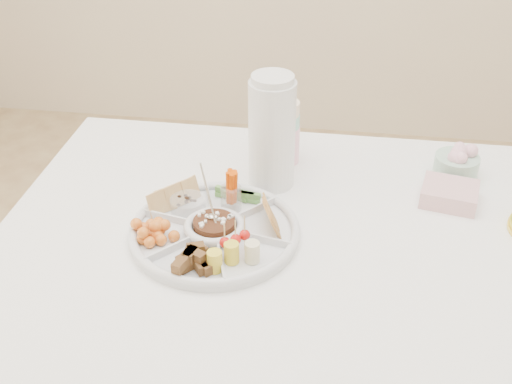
# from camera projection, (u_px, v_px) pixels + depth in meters

# --- Properties ---
(dining_table) EXTENTS (1.52, 1.02, 0.76)m
(dining_table) POSITION_uv_depth(u_px,v_px,m) (317.00, 355.00, 1.66)
(dining_table) COLOR white
(dining_table) RESTS_ON floor
(party_tray) EXTENTS (0.45, 0.45, 0.04)m
(party_tray) POSITION_uv_depth(u_px,v_px,m) (215.00, 229.00, 1.45)
(party_tray) COLOR silver
(party_tray) RESTS_ON dining_table
(bean_dip) EXTENTS (0.11, 0.11, 0.04)m
(bean_dip) POSITION_uv_depth(u_px,v_px,m) (214.00, 226.00, 1.44)
(bean_dip) COLOR brown
(bean_dip) RESTS_ON party_tray
(tortillas) EXTENTS (0.11, 0.11, 0.06)m
(tortillas) POSITION_uv_depth(u_px,v_px,m) (271.00, 216.00, 1.45)
(tortillas) COLOR olive
(tortillas) RESTS_ON party_tray
(carrot_cucumber) EXTENTS (0.12, 0.12, 0.09)m
(carrot_cucumber) POSITION_uv_depth(u_px,v_px,m) (236.00, 185.00, 1.53)
(carrot_cucumber) COLOR #DD4800
(carrot_cucumber) RESTS_ON party_tray
(pita_raisins) EXTENTS (0.14, 0.14, 0.06)m
(pita_raisins) POSITION_uv_depth(u_px,v_px,m) (182.00, 196.00, 1.52)
(pita_raisins) COLOR #DDAB72
(pita_raisins) RESTS_ON party_tray
(cherries) EXTENTS (0.14, 0.14, 0.05)m
(cherries) POSITION_uv_depth(u_px,v_px,m) (156.00, 230.00, 1.42)
(cherries) COLOR orange
(cherries) RESTS_ON party_tray
(granola_chunks) EXTENTS (0.12, 0.12, 0.04)m
(granola_chunks) POSITION_uv_depth(u_px,v_px,m) (189.00, 258.00, 1.34)
(granola_chunks) COLOR brown
(granola_chunks) RESTS_ON party_tray
(banana_tomato) EXTENTS (0.12, 0.12, 0.09)m
(banana_tomato) POSITION_uv_depth(u_px,v_px,m) (251.00, 243.00, 1.34)
(banana_tomato) COLOR #DDDB7F
(banana_tomato) RESTS_ON party_tray
(cup_stack) EXTENTS (0.10, 0.10, 0.24)m
(cup_stack) POSITION_uv_depth(u_px,v_px,m) (284.00, 121.00, 1.69)
(cup_stack) COLOR silver
(cup_stack) RESTS_ON dining_table
(thermos) EXTENTS (0.14, 0.14, 0.30)m
(thermos) POSITION_uv_depth(u_px,v_px,m) (272.00, 131.00, 1.57)
(thermos) COLOR silver
(thermos) RESTS_ON dining_table
(flower_bowl) EXTENTS (0.14, 0.14, 0.09)m
(flower_bowl) POSITION_uv_depth(u_px,v_px,m) (457.00, 161.00, 1.66)
(flower_bowl) COLOR #A1C3AF
(flower_bowl) RESTS_ON dining_table
(napkin_stack) EXTENTS (0.15, 0.14, 0.04)m
(napkin_stack) POSITION_uv_depth(u_px,v_px,m) (449.00, 194.00, 1.57)
(napkin_stack) COLOR beige
(napkin_stack) RESTS_ON dining_table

